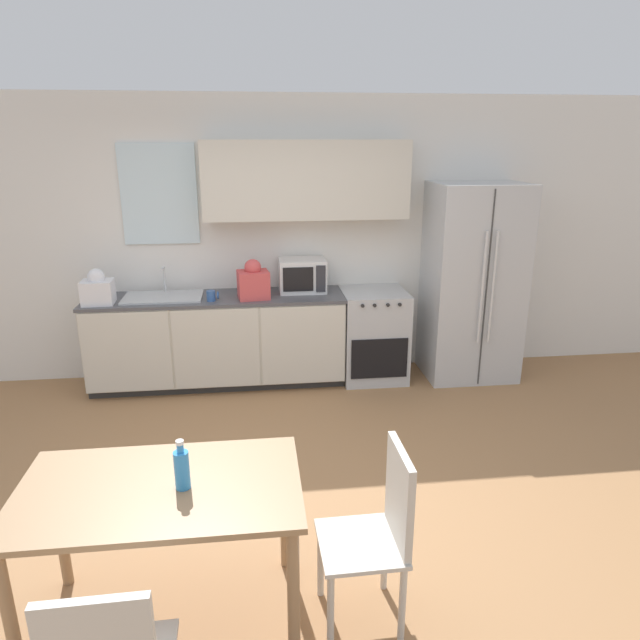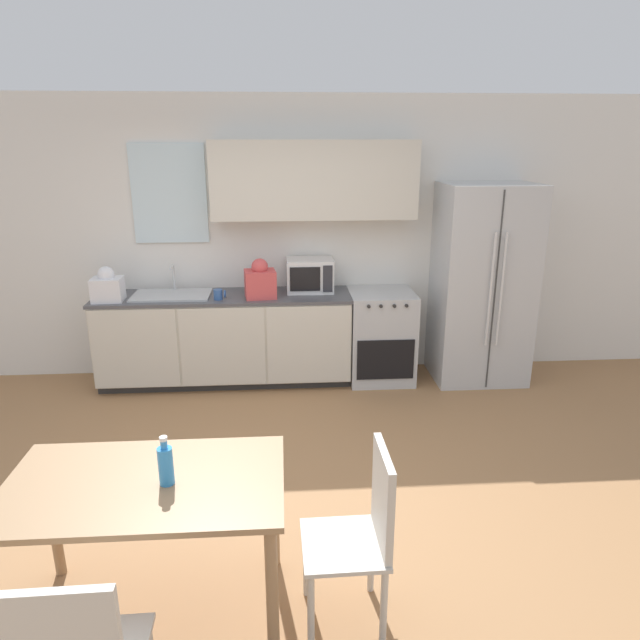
{
  "view_description": "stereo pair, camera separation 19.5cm",
  "coord_description": "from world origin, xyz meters",
  "px_view_note": "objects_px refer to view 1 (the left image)",
  "views": [
    {
      "loc": [
        -0.04,
        -3.32,
        2.29
      ],
      "look_at": [
        0.42,
        0.55,
        1.05
      ],
      "focal_mm": 32.0,
      "sensor_mm": 36.0,
      "label": 1
    },
    {
      "loc": [
        0.15,
        -3.34,
        2.29
      ],
      "look_at": [
        0.42,
        0.55,
        1.05
      ],
      "focal_mm": 32.0,
      "sensor_mm": 36.0,
      "label": 2
    }
  ],
  "objects_px": {
    "coffee_mug": "(212,296)",
    "drink_bottle": "(182,468)",
    "microwave": "(302,275)",
    "oven_range": "(373,335)",
    "dining_table": "(161,506)",
    "dining_chair_side": "(381,524)",
    "refrigerator": "(472,283)"
  },
  "relations": [
    {
      "from": "coffee_mug",
      "to": "drink_bottle",
      "type": "xyz_separation_m",
      "value": [
        0.03,
        -2.79,
        -0.06
      ]
    },
    {
      "from": "oven_range",
      "to": "dining_table",
      "type": "bearing_deg",
      "value": -119.21
    },
    {
      "from": "oven_range",
      "to": "coffee_mug",
      "type": "distance_m",
      "value": 1.62
    },
    {
      "from": "refrigerator",
      "to": "dining_chair_side",
      "type": "bearing_deg",
      "value": -117.84
    },
    {
      "from": "dining_table",
      "to": "dining_chair_side",
      "type": "height_order",
      "value": "dining_chair_side"
    },
    {
      "from": "refrigerator",
      "to": "dining_table",
      "type": "height_order",
      "value": "refrigerator"
    },
    {
      "from": "oven_range",
      "to": "dining_chair_side",
      "type": "height_order",
      "value": "dining_chair_side"
    },
    {
      "from": "oven_range",
      "to": "drink_bottle",
      "type": "height_order",
      "value": "drink_bottle"
    },
    {
      "from": "coffee_mug",
      "to": "dining_chair_side",
      "type": "xyz_separation_m",
      "value": [
        0.95,
        -2.85,
        -0.39
      ]
    },
    {
      "from": "oven_range",
      "to": "dining_chair_side",
      "type": "bearing_deg",
      "value": -101.21
    },
    {
      "from": "refrigerator",
      "to": "dining_table",
      "type": "xyz_separation_m",
      "value": [
        -2.59,
        -2.87,
        -0.29
      ]
    },
    {
      "from": "dining_table",
      "to": "dining_chair_side",
      "type": "distance_m",
      "value": 1.04
    },
    {
      "from": "coffee_mug",
      "to": "drink_bottle",
      "type": "relative_size",
      "value": 0.46
    },
    {
      "from": "microwave",
      "to": "coffee_mug",
      "type": "height_order",
      "value": "microwave"
    },
    {
      "from": "coffee_mug",
      "to": "dining_chair_side",
      "type": "distance_m",
      "value": 3.03
    },
    {
      "from": "refrigerator",
      "to": "dining_table",
      "type": "distance_m",
      "value": 3.87
    },
    {
      "from": "microwave",
      "to": "coffee_mug",
      "type": "bearing_deg",
      "value": -163.73
    },
    {
      "from": "coffee_mug",
      "to": "microwave",
      "type": "bearing_deg",
      "value": 16.27
    },
    {
      "from": "refrigerator",
      "to": "coffee_mug",
      "type": "xyz_separation_m",
      "value": [
        -2.51,
        -0.11,
        -0.02
      ]
    },
    {
      "from": "microwave",
      "to": "dining_chair_side",
      "type": "relative_size",
      "value": 0.48
    },
    {
      "from": "refrigerator",
      "to": "microwave",
      "type": "relative_size",
      "value": 4.29
    },
    {
      "from": "microwave",
      "to": "drink_bottle",
      "type": "height_order",
      "value": "microwave"
    },
    {
      "from": "refrigerator",
      "to": "drink_bottle",
      "type": "height_order",
      "value": "refrigerator"
    },
    {
      "from": "oven_range",
      "to": "refrigerator",
      "type": "height_order",
      "value": "refrigerator"
    },
    {
      "from": "oven_range",
      "to": "refrigerator",
      "type": "distance_m",
      "value": 1.1
    },
    {
      "from": "coffee_mug",
      "to": "drink_bottle",
      "type": "bearing_deg",
      "value": -89.34
    },
    {
      "from": "microwave",
      "to": "coffee_mug",
      "type": "relative_size",
      "value": 3.96
    },
    {
      "from": "dining_chair_side",
      "to": "microwave",
      "type": "bearing_deg",
      "value": 0.8
    },
    {
      "from": "refrigerator",
      "to": "oven_range",
      "type": "bearing_deg",
      "value": 178.21
    },
    {
      "from": "dining_table",
      "to": "drink_bottle",
      "type": "relative_size",
      "value": 5.38
    },
    {
      "from": "refrigerator",
      "to": "coffee_mug",
      "type": "relative_size",
      "value": 17.02
    },
    {
      "from": "refrigerator",
      "to": "drink_bottle",
      "type": "distance_m",
      "value": 3.81
    }
  ]
}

